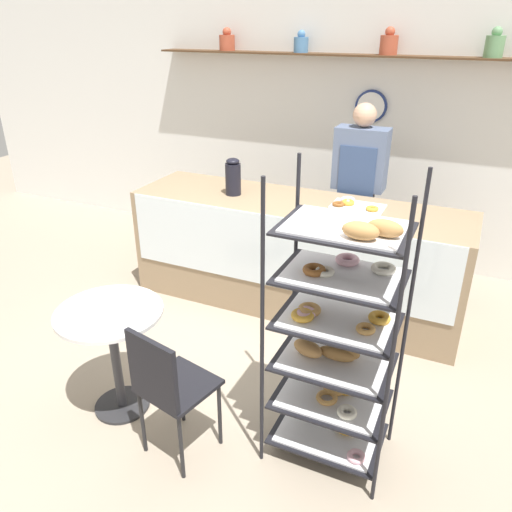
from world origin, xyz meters
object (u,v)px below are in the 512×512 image
(pastry_rack, at_px, (337,337))
(person_worker, at_px, (358,192))
(cafe_table, at_px, (112,336))
(donut_tray_counter, at_px, (354,205))
(coffee_carafe, at_px, (233,177))
(cafe_chair, at_px, (167,383))

(pastry_rack, distance_m, person_worker, 2.17)
(cafe_table, xyz_separation_m, donut_tray_counter, (1.03, 1.87, 0.43))
(pastry_rack, bearing_deg, cafe_table, -170.83)
(person_worker, xyz_separation_m, cafe_table, (-0.94, -2.35, -0.38))
(person_worker, xyz_separation_m, donut_tray_counter, (0.09, -0.48, 0.05))
(coffee_carafe, bearing_deg, cafe_chair, -73.65)
(person_worker, relative_size, cafe_table, 2.30)
(cafe_chair, bearing_deg, coffee_carafe, -60.85)
(person_worker, relative_size, coffee_carafe, 5.37)
(cafe_table, relative_size, donut_tray_counter, 1.77)
(cafe_table, height_order, coffee_carafe, coffee_carafe)
(cafe_chair, xyz_separation_m, coffee_carafe, (-0.57, 1.95, 0.59))
(pastry_rack, relative_size, coffee_carafe, 5.36)
(person_worker, height_order, coffee_carafe, person_worker)
(cafe_chair, xyz_separation_m, donut_tray_counter, (0.48, 2.08, 0.45))
(pastry_rack, bearing_deg, person_worker, 101.64)
(coffee_carafe, relative_size, donut_tray_counter, 0.76)
(donut_tray_counter, bearing_deg, cafe_chair, -102.99)
(person_worker, distance_m, donut_tray_counter, 0.49)
(cafe_table, bearing_deg, coffee_carafe, 90.75)
(cafe_table, relative_size, cafe_chair, 0.86)
(cafe_table, height_order, cafe_chair, cafe_chair)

